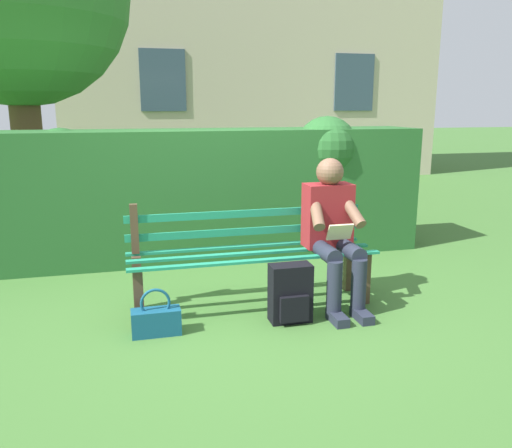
{
  "coord_description": "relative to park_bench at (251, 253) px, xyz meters",
  "views": [
    {
      "loc": [
        0.96,
        3.84,
        1.59
      ],
      "look_at": [
        0.0,
        0.1,
        0.71
      ],
      "focal_mm": 36.37,
      "sensor_mm": 36.0,
      "label": 1
    }
  ],
  "objects": [
    {
      "name": "handbag",
      "position": [
        0.8,
        0.42,
        -0.32
      ],
      "size": [
        0.34,
        0.14,
        0.34
      ],
      "color": "navy",
      "rests_on": "ground"
    },
    {
      "name": "person_seated",
      "position": [
        -0.63,
        0.17,
        0.2
      ],
      "size": [
        0.44,
        0.73,
        1.19
      ],
      "color": "maroon",
      "rests_on": "ground"
    },
    {
      "name": "ground",
      "position": [
        0.0,
        0.07,
        -0.43
      ],
      "size": [
        60.0,
        60.0,
        0.0
      ],
      "primitive_type": "plane",
      "color": "#3D6B2D"
    },
    {
      "name": "park_bench",
      "position": [
        0.0,
        0.0,
        0.0
      ],
      "size": [
        1.97,
        0.48,
        0.85
      ],
      "color": "#4C3828",
      "rests_on": "ground"
    },
    {
      "name": "hedge_backdrop",
      "position": [
        0.27,
        -1.51,
        0.29
      ],
      "size": [
        5.0,
        0.82,
        1.48
      ],
      "color": "#265B28",
      "rests_on": "ground"
    },
    {
      "name": "building_facade",
      "position": [
        -1.94,
        -8.28,
        3.28
      ],
      "size": [
        8.22,
        2.86,
        7.42
      ],
      "color": "#BCAD93",
      "rests_on": "ground"
    },
    {
      "name": "backpack",
      "position": [
        -0.2,
        0.43,
        -0.21
      ],
      "size": [
        0.31,
        0.24,
        0.44
      ],
      "color": "black",
      "rests_on": "ground"
    }
  ]
}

